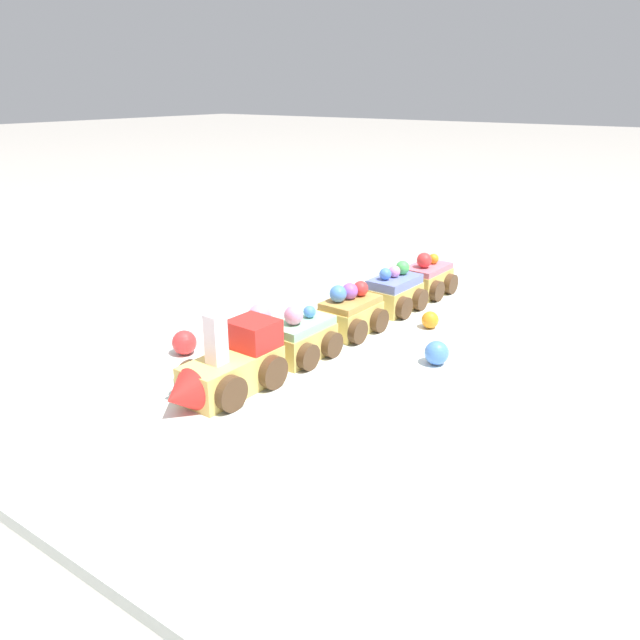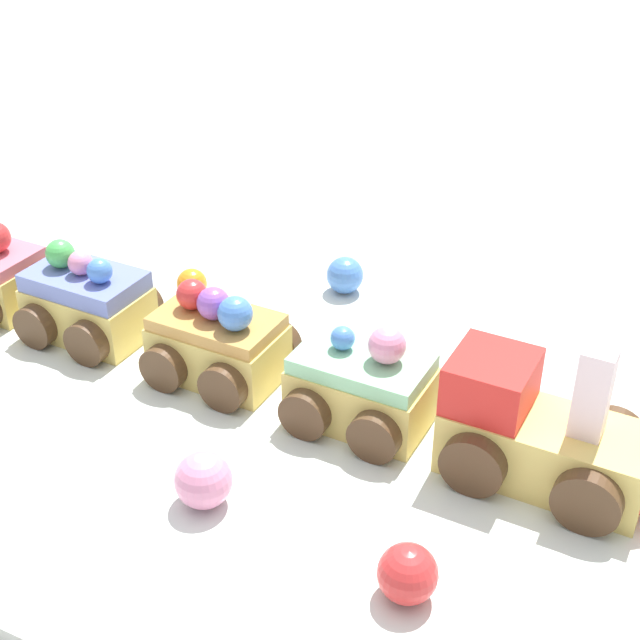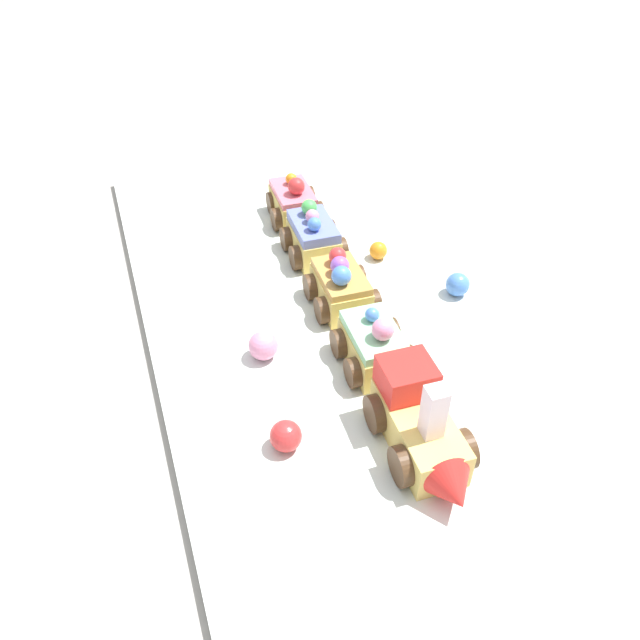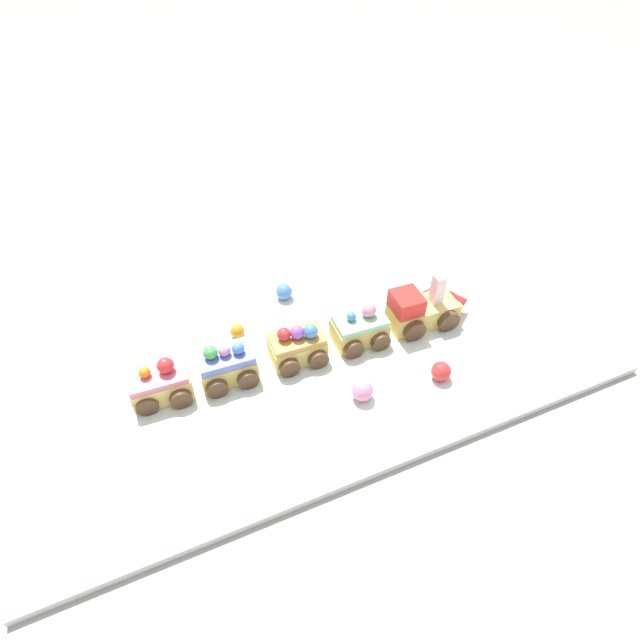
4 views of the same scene
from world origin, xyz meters
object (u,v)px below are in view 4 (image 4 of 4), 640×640
Objects in this scene: cake_train_locomotive at (427,309)px; cake_car_mint at (360,329)px; cake_car_strawberry at (161,384)px; cake_car_caramel at (297,346)px; cake_car_blueberry at (227,365)px; gumball_blue at (284,292)px; gumball_orange at (237,331)px; gumball_red at (441,371)px; gumball_pink at (362,390)px.

cake_train_locomotive reaches higher than cake_car_mint.
cake_train_locomotive is 0.40m from cake_car_strawberry.
cake_car_mint is (-0.11, 0.00, -0.00)m from cake_train_locomotive.
cake_train_locomotive reaches higher than cake_car_caramel.
cake_car_blueberry is 2.97× the size of gumball_blue.
gumball_orange is (0.12, 0.07, -0.01)m from cake_car_strawberry.
cake_car_blueberry is (-0.31, 0.01, -0.00)m from cake_train_locomotive.
cake_car_caramel is at bearing -179.75° from cake_car_mint.
cake_train_locomotive is 5.06× the size of gumball_blue.
cake_train_locomotive is 6.23× the size of gumball_orange.
cake_train_locomotive is at bearing -16.60° from gumball_orange.
cake_car_mint is at bearing 179.93° from cake_train_locomotive.
gumball_red is at bearing -16.56° from cake_car_strawberry.
gumball_red is 0.30m from gumball_orange.
gumball_pink is (0.03, -0.23, 0.00)m from gumball_blue.
cake_train_locomotive is 1.70× the size of cake_car_caramel.
cake_car_strawberry is (-0.09, 0.00, -0.00)m from cake_car_blueberry.
gumball_orange is at bearing 165.57° from cake_train_locomotive.
cake_car_blueberry reaches higher than gumball_orange.
cake_car_caramel is 0.10m from gumball_orange.
cake_car_mint is 3.65× the size of gumball_orange.
gumball_pink reaches higher than gumball_blue.
cake_train_locomotive is 0.21m from cake_car_caramel.
cake_car_blueberry is 2.84× the size of gumball_red.
cake_car_blueberry is 0.19m from gumball_pink.
cake_train_locomotive reaches higher than gumball_orange.
cake_car_mint is 2.84× the size of gumball_red.
cake_car_strawberry is (-0.29, 0.01, -0.00)m from cake_car_mint.
cake_train_locomotive reaches higher than cake_car_strawberry.
gumball_blue is at bearing 145.34° from cake_train_locomotive.
cake_car_blueberry is (-0.20, 0.01, 0.00)m from cake_car_mint.
gumball_blue is 0.89× the size of gumball_pink.
cake_train_locomotive is at bearing 68.94° from gumball_red.
cake_car_mint is at bearing -25.28° from gumball_orange.
gumball_orange is (-0.09, -0.05, -0.00)m from gumball_blue.
cake_car_blueberry is 1.00× the size of cake_car_strawberry.
gumball_red is at bearing -59.78° from gumball_blue.
cake_car_mint is at bearing 122.36° from gumball_red.
gumball_blue is 0.23m from gumball_pink.
gumball_pink is at bearing -146.70° from cake_train_locomotive.
cake_train_locomotive is at bearing 31.14° from gumball_pink.
gumball_pink is (0.25, -0.11, -0.01)m from cake_car_strawberry.
gumball_red is at bearing -38.73° from gumball_orange.
gumball_red is 0.12m from gumball_pink.
gumball_orange is (-0.28, 0.08, -0.01)m from cake_train_locomotive.
cake_train_locomotive is 0.31m from cake_car_blueberry.
cake_car_strawberry is 0.14m from gumball_orange.
cake_car_caramel is 0.20m from gumball_red.
gumball_pink is at bearing -21.95° from cake_car_strawberry.
cake_car_mint is 0.13m from gumball_red.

